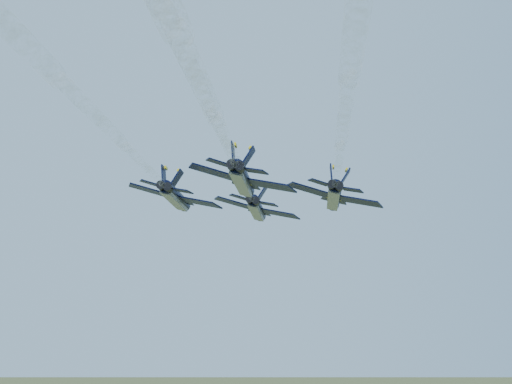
{
  "coord_description": "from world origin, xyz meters",
  "views": [
    {
      "loc": [
        -2.2,
        -100.16,
        78.14
      ],
      "look_at": [
        -0.6,
        5.78,
        97.31
      ],
      "focal_mm": 50.0,
      "sensor_mm": 36.0,
      "label": 1
    }
  ],
  "objects_px": {
    "jet_lead": "(257,209)",
    "jet_slot": "(243,180)",
    "jet_left": "(176,197)",
    "jet_right": "(334,197)"
  },
  "relations": [
    {
      "from": "jet_right",
      "to": "jet_slot",
      "type": "height_order",
      "value": "same"
    },
    {
      "from": "jet_lead",
      "to": "jet_slot",
      "type": "bearing_deg",
      "value": -89.59
    },
    {
      "from": "jet_lead",
      "to": "jet_slot",
      "type": "height_order",
      "value": "same"
    },
    {
      "from": "jet_right",
      "to": "jet_slot",
      "type": "xyz_separation_m",
      "value": [
        -13.53,
        -12.41,
        0.0
      ]
    },
    {
      "from": "jet_slot",
      "to": "jet_left",
      "type": "bearing_deg",
      "value": 132.53
    },
    {
      "from": "jet_left",
      "to": "jet_right",
      "type": "relative_size",
      "value": 1.0
    },
    {
      "from": "jet_right",
      "to": "jet_lead",
      "type": "bearing_deg",
      "value": 138.48
    },
    {
      "from": "jet_lead",
      "to": "jet_left",
      "type": "distance_m",
      "value": 16.63
    },
    {
      "from": "jet_right",
      "to": "jet_slot",
      "type": "distance_m",
      "value": 18.37
    },
    {
      "from": "jet_lead",
      "to": "jet_slot",
      "type": "xyz_separation_m",
      "value": [
        -2.31,
        -24.58,
        0.0
      ]
    }
  ]
}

